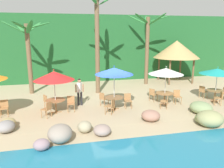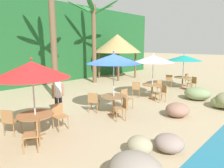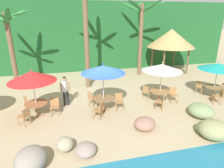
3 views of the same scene
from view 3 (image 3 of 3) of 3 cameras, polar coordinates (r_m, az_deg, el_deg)
The scene contains 28 objects.
ground_plane at distance 10.47m, azimuth -3.13°, elevation -7.48°, with size 120.00×120.00×0.00m, color tan.
terrace_deck at distance 10.47m, azimuth -3.13°, elevation -7.46°, with size 18.00×5.20×0.01m.
foliage_backdrop at distance 18.34m, azimuth -8.69°, elevation 13.86°, with size 28.00×2.40×6.00m.
rock_seawall at distance 7.83m, azimuth -6.29°, elevation -15.03°, with size 13.80×3.44×0.80m.
umbrella_red at distance 9.67m, azimuth -22.73°, elevation 2.16°, with size 2.23×2.23×2.47m.
dining_table_red at distance 10.18m, azimuth -21.63°, elevation -5.92°, with size 1.10×1.10×0.74m.
chair_red_seaward at distance 10.17m, azimuth -16.76°, elevation -6.00°, with size 0.44×0.45×0.87m.
chair_red_inland at distance 10.94m, azimuth -23.73°, elevation -5.04°, with size 0.58×0.58×0.87m.
chair_red_left at distance 9.64m, azimuth -24.53°, elevation -8.48°, with size 0.59×0.59×0.87m.
umbrella_blue at distance 9.46m, azimuth -2.68°, elevation 4.38°, with size 2.20×2.20×2.59m.
dining_table_blue at distance 10.03m, azimuth -2.53°, elevation -4.85°, with size 1.10×1.10×0.74m.
chair_blue_seaward at distance 10.29m, azimuth 2.12°, elevation -4.80°, with size 0.44×0.45×0.87m.
chair_blue_inland at distance 10.61m, azimuth -6.03°, elevation -4.14°, with size 0.58×0.58×0.87m.
chair_blue_left at distance 9.33m, azimuth -3.81°, elevation -7.53°, with size 0.58×0.58×0.87m.
umbrella_white at distance 10.80m, azimuth 14.69°, elevation 4.76°, with size 2.13×2.13×2.42m.
dining_table_white at distance 11.26m, azimuth 14.04°, elevation -2.64°, with size 1.10×1.10×0.74m.
chair_white_seaward at distance 11.69m, azimuth 17.78°, elevation -2.71°, with size 0.47×0.48×0.87m.
chair_white_inland at distance 11.66m, azimuth 10.28°, elevation -2.10°, with size 0.58×0.58×0.87m.
chair_white_left at distance 10.52m, azimuth 14.42°, elevation -4.90°, with size 0.57×0.57×0.87m.
umbrella_teal at distance 12.78m, azimuth 29.12°, elevation 4.63°, with size 2.25×2.25×2.30m.
dining_table_teal at distance 13.15m, azimuth 28.13°, elevation -1.20°, with size 1.10×1.10×0.74m.
chair_teal_inland at distance 13.46m, azimuth 24.71°, elevation -0.67°, with size 0.56×0.55×0.87m.
chair_teal_left at distance 12.44m, azimuth 29.38°, elevation -3.02°, with size 0.57×0.57×0.87m.
palm_tree_nearest at distance 14.23m, azimuth -28.39°, elevation 12.58°, with size 3.34×3.12×5.26m.
palm_tree_second at distance 12.93m, azimuth -7.96°, elevation 19.40°, with size 3.34×3.26×7.20m.
palm_tree_third at distance 16.08m, azimuth 8.75°, elevation 16.53°, with size 3.56×3.61×5.95m.
palapa_hut at distance 17.71m, azimuth 17.22°, elevation 12.88°, with size 4.07×4.07×3.74m.
waiter_in_white at distance 10.82m, azimuth -13.74°, elevation -1.42°, with size 0.52×0.39×1.70m.
Camera 3 is at (-1.64, -9.18, 4.76)m, focal length 30.69 mm.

